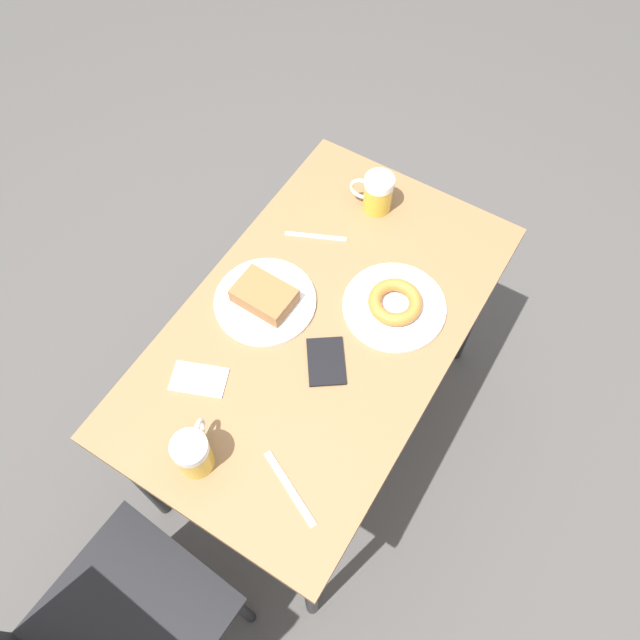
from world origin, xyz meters
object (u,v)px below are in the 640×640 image
object	(u,v)px
plate_with_donut	(395,304)
beer_mug_left	(377,193)
napkin_folded	(199,379)
fork	(316,236)
beer_mug_center	(193,453)
plate_with_cake	(265,298)
knife	(290,488)
passport_near_edge	(326,361)

from	to	relation	value
plate_with_donut	beer_mug_left	size ratio (longest dim) A/B	2.17
napkin_folded	fork	xyz separation A→B (m)	(-0.01, -0.50, -0.00)
beer_mug_left	beer_mug_center	xyz separation A→B (m)	(-0.02, 0.83, 0.00)
plate_with_cake	fork	xyz separation A→B (m)	(-0.00, -0.24, -0.02)
plate_with_donut	napkin_folded	distance (m)	0.51
beer_mug_center	knife	world-z (taller)	beer_mug_center
beer_mug_left	beer_mug_center	distance (m)	0.83
napkin_folded	knife	xyz separation A→B (m)	(-0.32, 0.10, -0.00)
fork	passport_near_edge	size ratio (longest dim) A/B	1.02
plate_with_donut	passport_near_edge	world-z (taller)	plate_with_donut
beer_mug_left	napkin_folded	size ratio (longest dim) A/B	0.81
plate_with_donut	passport_near_edge	xyz separation A→B (m)	(0.07, 0.22, -0.01)
plate_with_donut	beer_mug_center	distance (m)	0.60
plate_with_cake	fork	world-z (taller)	plate_with_cake
fork	knife	bearing A→B (deg)	117.07
fork	beer_mug_center	bearing A→B (deg)	98.88
plate_with_cake	knife	distance (m)	0.48
plate_with_cake	plate_with_donut	size ratio (longest dim) A/B	0.99
plate_with_cake	passport_near_edge	bearing A→B (deg)	164.02
fork	plate_with_cake	bearing A→B (deg)	89.95
beer_mug_left	fork	distance (m)	0.20
plate_with_cake	knife	bearing A→B (deg)	130.47
beer_mug_left	beer_mug_center	world-z (taller)	same
beer_mug_center	knife	xyz separation A→B (m)	(-0.21, -0.05, -0.05)
beer_mug_left	passport_near_edge	size ratio (longest dim) A/B	0.78
beer_mug_center	beer_mug_left	bearing A→B (deg)	-88.82
plate_with_donut	plate_with_cake	bearing A→B (deg)	28.86
knife	plate_with_donut	bearing A→B (deg)	-87.36
fork	knife	size ratio (longest dim) A/B	0.87
napkin_folded	fork	distance (m)	0.50
plate_with_donut	napkin_folded	bearing A→B (deg)	54.44
napkin_folded	fork	size ratio (longest dim) A/B	0.95
plate_with_donut	beer_mug_left	world-z (taller)	beer_mug_left
beer_mug_left	passport_near_edge	world-z (taller)	beer_mug_left
plate_with_cake	passport_near_edge	distance (m)	0.23
plate_with_donut	fork	distance (m)	0.30
plate_with_cake	plate_with_donut	world-z (taller)	plate_with_cake
napkin_folded	plate_with_cake	bearing A→B (deg)	-92.79
plate_with_cake	napkin_folded	xyz separation A→B (m)	(0.01, 0.26, -0.02)
plate_with_cake	beer_mug_left	world-z (taller)	beer_mug_left
beer_mug_left	beer_mug_center	bearing A→B (deg)	91.18
beer_mug_center	knife	distance (m)	0.22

